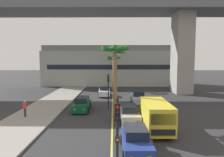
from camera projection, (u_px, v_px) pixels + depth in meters
sidewalk_left at (19, 127)px, 18.05m from camera, size 4.80×80.00×0.15m
lane_stripe_center at (113, 107)px, 25.96m from camera, size 0.14×56.00×0.01m
bridge_overpass at (119, 9)px, 35.79m from camera, size 79.97×8.00×17.88m
pier_building_backdrop at (113, 66)px, 48.34m from camera, size 30.96×8.04×8.78m
car_queue_front at (138, 98)px, 28.13m from camera, size 1.86×4.12×1.56m
car_queue_second at (136, 141)px, 13.34m from camera, size 1.89×4.13×1.56m
car_queue_third at (129, 114)px, 19.80m from camera, size 1.94×4.15×1.56m
car_queue_fourth at (104, 91)px, 33.69m from camera, size 1.93×4.15×1.56m
car_queue_fifth at (82, 104)px, 24.01m from camera, size 1.86×4.11×1.56m
delivery_van at (156, 115)px, 17.33m from camera, size 2.19×5.26×2.36m
traffic_light_median_near at (117, 132)px, 9.17m from camera, size 0.24×0.37×4.20m
traffic_light_median_far at (108, 86)px, 24.31m from camera, size 0.24×0.37×4.20m
palm_tree_near_median at (115, 60)px, 20.44m from camera, size 2.75×2.79×7.25m
palm_tree_mid_median at (113, 61)px, 40.67m from camera, size 2.94×2.91×6.53m
pedestrian_near_crosswalk at (25, 108)px, 20.88m from camera, size 0.34×0.22×1.62m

